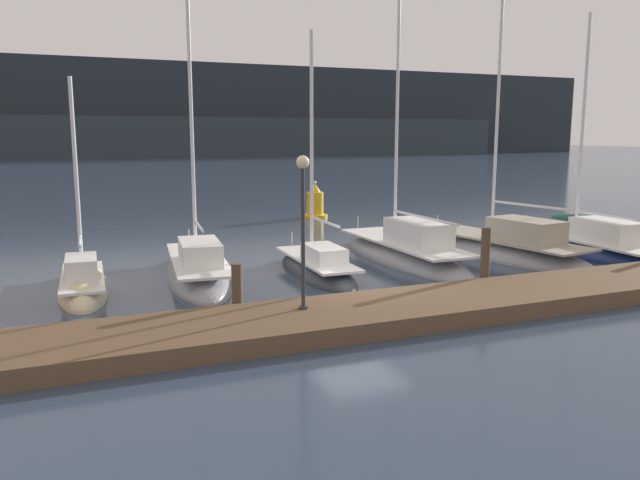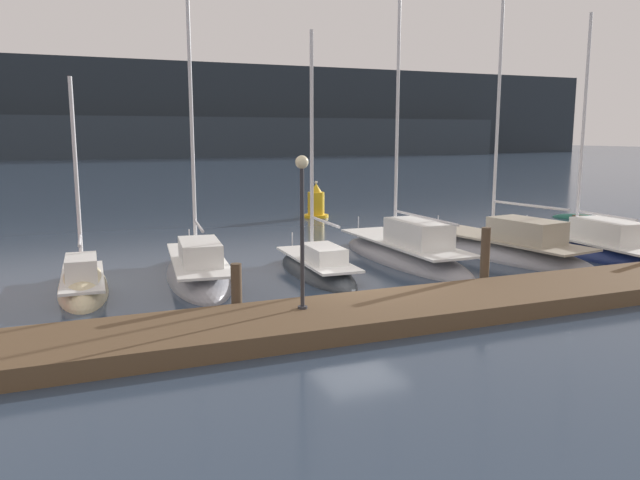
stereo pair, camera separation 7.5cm
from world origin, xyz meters
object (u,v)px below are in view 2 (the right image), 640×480
object	(u,v)px
sailboat_berth_5	(405,255)
sailboat_berth_6	(506,252)
channel_buoy	(316,204)
sailboat_berth_2	(83,289)
sailboat_berth_4	(317,271)
sailboat_berth_7	(589,250)
sailboat_berth_3	(198,274)
dock_lamppost	(302,207)
rowboat_adrift	(580,219)

from	to	relation	value
sailboat_berth_5	sailboat_berth_6	xyz separation A→B (m)	(3.95, -0.90, -0.01)
sailboat_berth_6	channel_buoy	bearing A→B (deg)	100.21
sailboat_berth_2	sailboat_berth_4	size ratio (longest dim) A/B	0.83
sailboat_berth_6	sailboat_berth_7	xyz separation A→B (m)	(3.45, -0.70, -0.04)
sailboat_berth_2	sailboat_berth_4	xyz separation A→B (m)	(7.39, -0.42, 0.02)
sailboat_berth_3	sailboat_berth_4	size ratio (longest dim) A/B	1.15
sailboat_berth_5	sailboat_berth_6	size ratio (longest dim) A/B	0.88
sailboat_berth_5	channel_buoy	xyz separation A→B (m)	(1.50, 12.69, 0.59)
sailboat_berth_4	sailboat_berth_5	size ratio (longest dim) A/B	0.77
sailboat_berth_7	dock_lamppost	bearing A→B (deg)	-161.75
sailboat_berth_2	channel_buoy	xyz separation A→B (m)	(12.83, 13.22, 0.68)
dock_lamppost	sailboat_berth_5	bearing A→B (deg)	43.81
sailboat_berth_4	sailboat_berth_7	world-z (taller)	sailboat_berth_7
sailboat_berth_5	sailboat_berth_7	xyz separation A→B (m)	(7.40, -1.60, -0.05)
sailboat_berth_7	sailboat_berth_6	bearing A→B (deg)	168.60
sailboat_berth_5	sailboat_berth_2	bearing A→B (deg)	-177.34
sailboat_berth_7	sailboat_berth_3	bearing A→B (deg)	174.11
sailboat_berth_6	rowboat_adrift	world-z (taller)	sailboat_berth_6
sailboat_berth_6	sailboat_berth_3	bearing A→B (deg)	175.76
sailboat_berth_4	sailboat_berth_7	size ratio (longest dim) A/B	0.86
rowboat_adrift	sailboat_berth_6	bearing A→B (deg)	-146.29
dock_lamppost	rowboat_adrift	bearing A→B (deg)	30.49
sailboat_berth_4	sailboat_berth_6	xyz separation A→B (m)	(7.89, 0.04, 0.06)
sailboat_berth_2	rowboat_adrift	xyz separation A→B (m)	(26.18, 6.90, -0.10)
sailboat_berth_3	sailboat_berth_6	world-z (taller)	sailboat_berth_6
sailboat_berth_5	channel_buoy	size ratio (longest dim) A/B	5.41
sailboat_berth_3	rowboat_adrift	world-z (taller)	sailboat_berth_3
sailboat_berth_3	sailboat_berth_5	distance (m)	7.77
sailboat_berth_2	sailboat_berth_5	size ratio (longest dim) A/B	0.63
sailboat_berth_6	channel_buoy	distance (m)	13.83
sailboat_berth_3	channel_buoy	world-z (taller)	sailboat_berth_3
sailboat_berth_2	sailboat_berth_6	bearing A→B (deg)	-1.42
sailboat_berth_6	sailboat_berth_5	bearing A→B (deg)	167.11
sailboat_berth_5	sailboat_berth_7	world-z (taller)	sailboat_berth_5
channel_buoy	sailboat_berth_2	bearing A→B (deg)	-134.13
sailboat_berth_3	sailboat_berth_4	distance (m)	3.94
sailboat_berth_4	channel_buoy	xyz separation A→B (m)	(5.44, 13.64, 0.66)
sailboat_berth_6	rowboat_adrift	bearing A→B (deg)	33.71
sailboat_berth_2	sailboat_berth_3	size ratio (longest dim) A/B	0.72
sailboat_berth_5	rowboat_adrift	xyz separation A→B (m)	(14.86, 6.37, -0.19)
sailboat_berth_2	sailboat_berth_4	world-z (taller)	sailboat_berth_4
sailboat_berth_4	sailboat_berth_5	xyz separation A→B (m)	(3.94, 0.95, 0.07)
sailboat_berth_3	sailboat_berth_4	xyz separation A→B (m)	(3.83, -0.91, -0.02)
sailboat_berth_7	sailboat_berth_2	bearing A→B (deg)	176.72
sailboat_berth_3	channel_buoy	size ratio (longest dim) A/B	4.78
sailboat_berth_7	channel_buoy	size ratio (longest dim) A/B	4.82
sailboat_berth_4	sailboat_berth_5	bearing A→B (deg)	13.52
sailboat_berth_2	dock_lamppost	size ratio (longest dim) A/B	1.90
sailboat_berth_7	dock_lamppost	xyz separation A→B (m)	(-13.82, -4.56, 2.82)
sailboat_berth_2	channel_buoy	distance (m)	18.43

